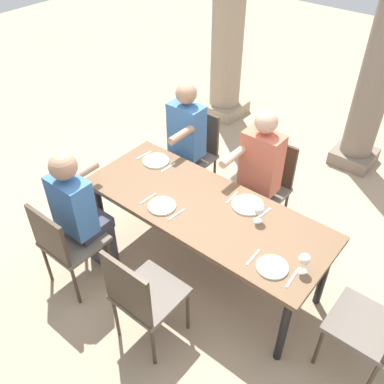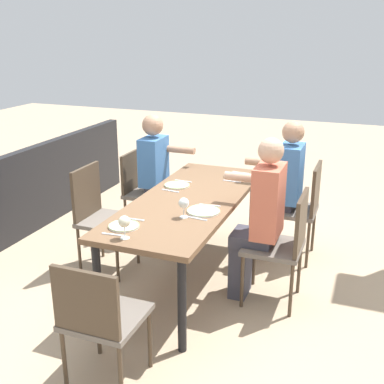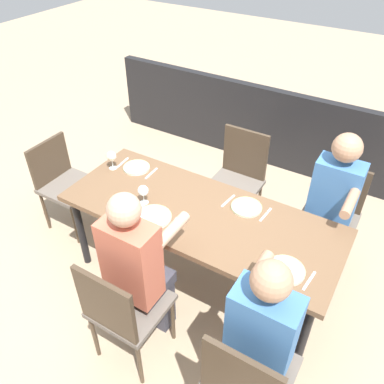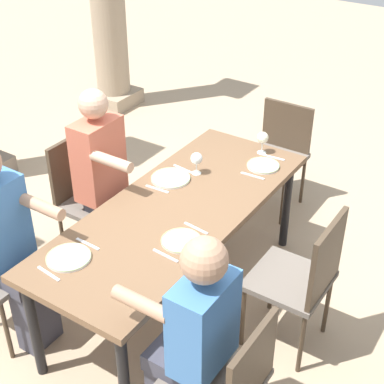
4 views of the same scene
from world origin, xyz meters
name	(u,v)px [view 1 (image 1 of 4)]	position (x,y,z in m)	size (l,w,h in m)	color
ground_plane	(204,269)	(0.00, 0.00, 0.00)	(16.00, 16.00, 0.00)	tan
dining_table	(205,213)	(0.00, 0.00, 0.68)	(2.04, 0.80, 0.75)	brown
chair_west_north	(194,149)	(-0.77, 0.82, 0.54)	(0.44, 0.44, 0.92)	#6A6158
chair_west_south	(65,241)	(-0.77, -0.82, 0.51)	(0.44, 0.44, 0.88)	#6A6158
chair_mid_north	(266,182)	(0.08, 0.82, 0.53)	(0.44, 0.44, 0.92)	#6A6158
chair_mid_south	(141,295)	(0.08, -0.82, 0.55)	(0.44, 0.44, 0.95)	#6A6158
chair_head_east	(377,326)	(1.44, 0.00, 0.50)	(0.44, 0.44, 0.85)	#6A6158
diner_woman_green	(183,144)	(-0.77, 0.64, 0.70)	(0.35, 0.49, 1.31)	#3F3F4C
diner_man_white	(256,177)	(0.08, 0.62, 0.71)	(0.35, 0.49, 1.33)	#3F3F4C
diner_guest_third	(81,212)	(-0.78, -0.62, 0.69)	(0.35, 0.50, 1.28)	#3F3F4C
plate_0	(156,161)	(-0.72, 0.21, 0.76)	(0.24, 0.24, 0.02)	white
fork_0	(144,155)	(-0.87, 0.21, 0.75)	(0.02, 0.17, 0.01)	silver
spoon_0	(168,167)	(-0.57, 0.21, 0.75)	(0.02, 0.17, 0.01)	silver
plate_1	(162,206)	(-0.27, -0.22, 0.76)	(0.23, 0.23, 0.02)	silver
fork_1	(148,199)	(-0.42, -0.22, 0.75)	(0.02, 0.17, 0.01)	silver
spoon_1	(176,214)	(-0.12, -0.22, 0.75)	(0.02, 0.17, 0.01)	silver
plate_2	(248,205)	(0.25, 0.22, 0.76)	(0.26, 0.26, 0.02)	white
wine_glass_2	(259,210)	(0.41, 0.12, 0.86)	(0.08, 0.08, 0.15)	white
fork_2	(232,198)	(0.10, 0.22, 0.75)	(0.02, 0.17, 0.01)	silver
spoon_2	(264,213)	(0.40, 0.22, 0.75)	(0.02, 0.17, 0.01)	silver
plate_3	(272,267)	(0.73, -0.21, 0.76)	(0.22, 0.22, 0.02)	white
wine_glass_3	(305,260)	(0.90, -0.11, 0.87)	(0.08, 0.08, 0.16)	white
fork_3	(253,257)	(0.58, -0.21, 0.75)	(0.02, 0.17, 0.01)	silver
spoon_3	(292,279)	(0.88, -0.21, 0.75)	(0.02, 0.17, 0.01)	silver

